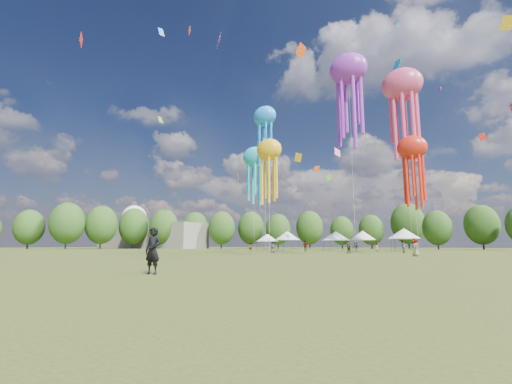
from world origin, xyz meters
The scene contains 10 objects.
ground centered at (0.00, 0.00, 0.00)m, with size 300.00×300.00×0.00m, color #384416.
observer_main centered at (8.19, -1.96, 0.96)m, with size 0.70×0.46×1.92m, color black.
spectator_near centered at (-5.62, 34.52, 0.82)m, with size 0.80×0.62×1.64m, color gray.
spectators_far centered at (4.33, 43.32, 0.88)m, with size 29.48×29.89×1.93m.
festival_tents centered at (-3.40, 56.52, 3.04)m, with size 33.12×8.26×4.24m.
show_kites centered at (4.25, 40.30, 19.87)m, with size 34.99×29.35×29.42m.
small_kites centered at (-0.73, 43.58, 30.76)m, with size 64.07×58.77×44.94m.
treeline centered at (-3.87, 62.51, 6.54)m, with size 201.57×95.24×13.43m.
hangar centered at (-72.00, 72.00, 4.00)m, with size 40.00×12.00×8.00m, color gray.
radome centered at (-88.00, 78.00, 9.99)m, with size 9.00×9.00×16.00m.
Camera 1 is at (19.36, -12.42, 1.20)m, focal length 24.65 mm.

